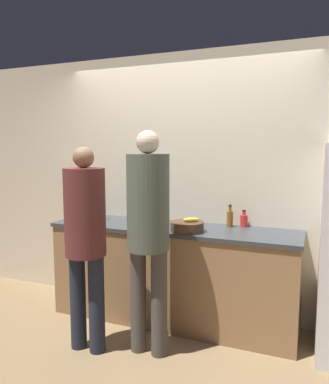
# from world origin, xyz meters

# --- Properties ---
(ground_plane) EXTENTS (14.00, 14.00, 0.00)m
(ground_plane) POSITION_xyz_m (0.00, 0.00, 0.00)
(ground_plane) COLOR #8C704C
(wall_back) EXTENTS (5.20, 0.06, 2.60)m
(wall_back) POSITION_xyz_m (0.00, 0.67, 1.30)
(wall_back) COLOR beige
(wall_back) RESTS_ON ground_plane
(counter) EXTENTS (2.35, 0.65, 0.93)m
(counter) POSITION_xyz_m (0.00, 0.36, 0.46)
(counter) COLOR #9E754C
(counter) RESTS_ON ground_plane
(person_left) EXTENTS (0.33, 0.33, 1.68)m
(person_left) POSITION_xyz_m (-0.46, -0.42, 0.99)
(person_left) COLOR #232838
(person_left) RESTS_ON ground_plane
(person_center) EXTENTS (0.34, 0.34, 1.80)m
(person_center) POSITION_xyz_m (0.03, -0.27, 1.07)
(person_center) COLOR #4C4742
(person_center) RESTS_ON ground_plane
(fruit_bowl) EXTENTS (0.29, 0.29, 0.13)m
(fruit_bowl) POSITION_xyz_m (0.20, 0.19, 0.97)
(fruit_bowl) COLOR #4C3323
(fruit_bowl) RESTS_ON counter
(utensil_crock) EXTENTS (0.09, 0.09, 0.25)m
(utensil_crock) POSITION_xyz_m (-0.40, 0.49, 0.99)
(utensil_crock) COLOR #3D424C
(utensil_crock) RESTS_ON counter
(bottle_red) EXTENTS (0.07, 0.07, 0.16)m
(bottle_red) POSITION_xyz_m (0.63, 0.59, 0.99)
(bottle_red) COLOR red
(bottle_red) RESTS_ON counter
(bottle_green) EXTENTS (0.07, 0.07, 0.20)m
(bottle_green) POSITION_xyz_m (-0.80, 0.37, 1.01)
(bottle_green) COLOR #236033
(bottle_green) RESTS_ON counter
(bottle_amber) EXTENTS (0.06, 0.06, 0.21)m
(bottle_amber) POSITION_xyz_m (0.51, 0.53, 1.01)
(bottle_amber) COLOR brown
(bottle_amber) RESTS_ON counter
(cup_yellow) EXTENTS (0.08, 0.08, 0.10)m
(cup_yellow) POSITION_xyz_m (-0.90, 0.43, 0.98)
(cup_yellow) COLOR gold
(cup_yellow) RESTS_ON counter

